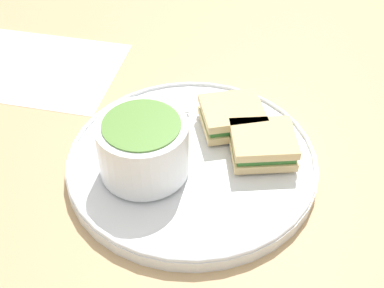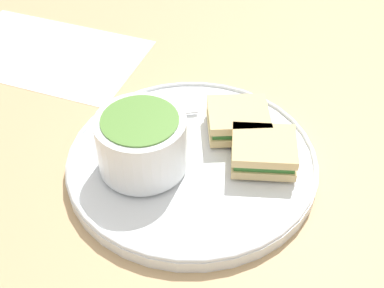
% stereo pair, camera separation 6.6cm
% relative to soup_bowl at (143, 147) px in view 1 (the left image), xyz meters
% --- Properties ---
extents(ground_plane, '(2.40, 2.40, 0.00)m').
position_rel_soup_bowl_xyz_m(ground_plane, '(-0.03, 0.05, -0.06)').
color(ground_plane, tan).
extents(plate, '(0.32, 0.32, 0.02)m').
position_rel_soup_bowl_xyz_m(plate, '(-0.03, 0.05, -0.05)').
color(plate, white).
rests_on(plate, ground_plane).
extents(soup_bowl, '(0.11, 0.11, 0.07)m').
position_rel_soup_bowl_xyz_m(soup_bowl, '(0.00, 0.00, 0.00)').
color(soup_bowl, white).
rests_on(soup_bowl, plate).
extents(spoon, '(0.06, 0.10, 0.01)m').
position_rel_soup_bowl_xyz_m(spoon, '(-0.08, -0.03, -0.03)').
color(spoon, silver).
rests_on(spoon, plate).
extents(sandwich_half_near, '(0.09, 0.09, 0.03)m').
position_rel_soup_bowl_xyz_m(sandwich_half_near, '(-0.05, 0.14, -0.02)').
color(sandwich_half_near, '#DBBC7F').
rests_on(sandwich_half_near, plate).
extents(sandwich_half_far, '(0.09, 0.10, 0.03)m').
position_rel_soup_bowl_xyz_m(sandwich_half_far, '(-0.10, 0.10, -0.02)').
color(sandwich_half_far, '#DBBC7F').
rests_on(sandwich_half_far, plate).
extents(menu_sheet, '(0.21, 0.32, 0.00)m').
position_rel_soup_bowl_xyz_m(menu_sheet, '(-0.21, -0.25, -0.06)').
color(menu_sheet, white).
rests_on(menu_sheet, ground_plane).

